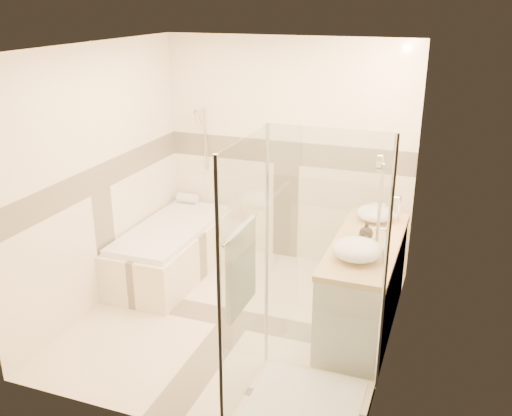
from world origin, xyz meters
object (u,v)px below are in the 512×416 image
(vessel_sink_near, at_px, (375,213))
(amenity_bottle_a, at_px, (363,238))
(vanity, at_px, (364,284))
(amenity_bottle_b, at_px, (366,231))
(shower_enclosure, at_px, (293,346))
(bathtub, at_px, (172,247))
(vessel_sink_far, at_px, (357,249))

(vessel_sink_near, distance_m, amenity_bottle_a, 0.66)
(vanity, height_order, amenity_bottle_a, amenity_bottle_a)
(vanity, bearing_deg, amenity_bottle_b, 113.78)
(shower_enclosure, height_order, vessel_sink_near, shower_enclosure)
(bathtub, distance_m, vanity, 2.18)
(bathtub, relative_size, vanity, 1.05)
(vessel_sink_far, xyz_separation_m, amenity_bottle_b, (0.00, 0.43, -0.00))
(vessel_sink_near, bearing_deg, amenity_bottle_a, -90.00)
(vanity, relative_size, vessel_sink_near, 4.45)
(vanity, relative_size, amenity_bottle_b, 10.03)
(bathtub, height_order, vanity, vanity)
(shower_enclosure, distance_m, vessel_sink_far, 1.02)
(vanity, xyz_separation_m, vessel_sink_near, (-0.02, 0.54, 0.50))
(bathtub, bearing_deg, amenity_bottle_b, -8.14)
(shower_enclosure, relative_size, amenity_bottle_b, 12.63)
(vessel_sink_near, xyz_separation_m, amenity_bottle_a, (0.00, -0.66, 0.00))
(shower_enclosure, relative_size, vessel_sink_far, 4.87)
(shower_enclosure, distance_m, amenity_bottle_b, 1.41)
(vanity, distance_m, vessel_sink_near, 0.73)
(shower_enclosure, bearing_deg, bathtub, 138.90)
(bathtub, xyz_separation_m, amenity_bottle_b, (2.13, -0.30, 0.62))
(vanity, distance_m, shower_enclosure, 1.31)
(bathtub, height_order, shower_enclosure, shower_enclosure)
(vessel_sink_far, relative_size, amenity_bottle_a, 2.70)
(vanity, height_order, vessel_sink_far, vessel_sink_far)
(vanity, bearing_deg, shower_enclosure, -102.97)
(vanity, distance_m, vessel_sink_far, 0.63)
(amenity_bottle_a, xyz_separation_m, amenity_bottle_b, (0.00, 0.17, 0.00))
(vanity, distance_m, amenity_bottle_a, 0.52)
(bathtub, bearing_deg, vessel_sink_far, -18.93)
(bathtub, xyz_separation_m, vessel_sink_far, (2.13, -0.73, 0.63))
(vessel_sink_near, bearing_deg, shower_enclosure, -98.59)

